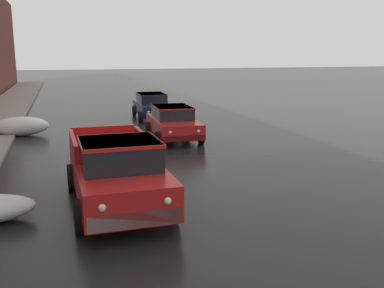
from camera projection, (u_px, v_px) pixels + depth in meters
The scene contains 4 objects.
snow_bank_mid_block_left at pixel (20, 127), 19.56m from camera, with size 2.40×1.12×0.86m.
pickup_truck_red_approaching_near_lane at pixel (117, 171), 10.49m from camera, with size 2.28×5.19×1.76m.
sedan_red_parked_kerbside_close at pixel (173, 122), 18.77m from camera, with size 2.07×4.21×1.42m.
sedan_darkblue_parked_kerbside_mid at pixel (152, 105), 24.61m from camera, with size 2.00×4.37×1.42m.
Camera 1 is at (-2.47, -0.53, 3.68)m, focal length 40.75 mm.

